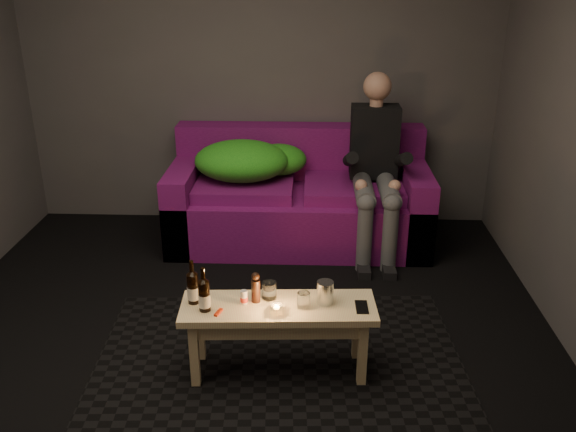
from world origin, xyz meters
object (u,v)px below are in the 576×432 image
at_px(beer_bottle_b, 204,295).
at_px(steel_cup, 325,292).
at_px(sofa, 299,201).
at_px(person, 375,163).
at_px(coffee_table, 278,317).
at_px(beer_bottle_a, 193,287).

distance_m(beer_bottle_b, steel_cup, 0.66).
relative_size(sofa, steel_cup, 16.39).
height_order(person, coffee_table, person).
height_order(sofa, beer_bottle_b, sofa).
distance_m(person, beer_bottle_a, 2.02).
bearing_deg(sofa, coffee_table, -92.21).
bearing_deg(person, beer_bottle_a, -124.27).
relative_size(coffee_table, steel_cup, 8.52).
distance_m(person, coffee_table, 1.84).
bearing_deg(person, beer_bottle_b, -121.32).
bearing_deg(steel_cup, coffee_table, -171.64).
xyz_separation_m(person, beer_bottle_a, (-1.13, -1.67, -0.19)).
xyz_separation_m(sofa, beer_bottle_b, (-0.46, -1.91, 0.21)).
xyz_separation_m(person, coffee_table, (-0.67, -1.67, -0.36)).
height_order(beer_bottle_a, beer_bottle_b, beer_bottle_a).
distance_m(sofa, steel_cup, 1.82).
relative_size(person, steel_cup, 10.94).
relative_size(sofa, person, 1.50).
bearing_deg(person, coffee_table, -111.77).
bearing_deg(coffee_table, steel_cup, 8.36).
height_order(person, beer_bottle_a, person).
bearing_deg(beer_bottle_a, beer_bottle_b, -45.86).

